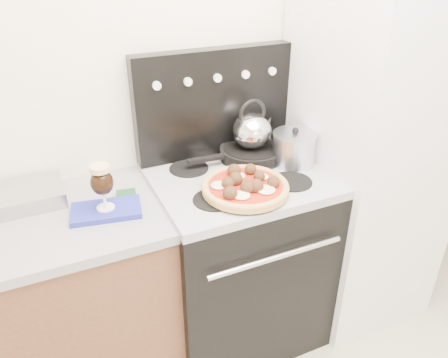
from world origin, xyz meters
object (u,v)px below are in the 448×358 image
oven_mitt (106,211)px  beer_glass (103,187)px  fridge (368,144)px  stock_pot (294,149)px  stove_body (237,260)px  tea_kettle (252,128)px  skillet (251,153)px  pizza (245,185)px  pizza_pan (245,192)px

oven_mitt → beer_glass: size_ratio=1.41×
fridge → stock_pot: bearing=176.0°
stove_body → fridge: size_ratio=0.46×
oven_mitt → fridge: bearing=0.3°
oven_mitt → beer_glass: 0.11m
tea_kettle → stock_pot: (0.15, -0.13, -0.08)m
beer_glass → skillet: 0.75m
fridge → oven_mitt: 1.29m
pizza → stock_pot: bearing=25.1°
beer_glass → skillet: bearing=12.8°
pizza → tea_kettle: bearing=58.3°
stock_pot → fridge: bearing=-4.0°
beer_glass → pizza_pan: 0.57m
stove_body → skillet: bearing=45.5°
pizza → skillet: pizza is taller
fridge → stock_pot: size_ratio=9.76×
fridge → beer_glass: 1.29m
pizza_pan → skillet: 0.33m
beer_glass → stock_pot: size_ratio=0.97×
pizza → stock_pot: size_ratio=1.84×
fridge → tea_kettle: size_ratio=9.50×
pizza → beer_glass: bearing=167.9°
fridge → oven_mitt: size_ratio=7.11×
pizza → fridge: bearing=9.5°
oven_mitt → stove_body: bearing=3.1°
pizza → skillet: (0.17, 0.28, -0.01)m
fridge → pizza_pan: bearing=-170.5°
pizza_pan → pizza: (0.00, 0.00, 0.03)m
pizza → tea_kettle: 0.35m
stove_body → pizza: 0.54m
pizza → stock_pot: 0.36m
pizza_pan → stock_pot: stock_pot is taller
oven_mitt → pizza_pan: 0.56m
oven_mitt → stock_pot: bearing=2.3°
skillet → oven_mitt: bearing=-167.2°
stove_body → pizza_pan: bearing=-106.3°
beer_glass → oven_mitt: bearing=0.0°
stove_body → beer_glass: bearing=-176.9°
stove_body → tea_kettle: bearing=45.5°
oven_mitt → stock_pot: (0.88, 0.04, 0.08)m
oven_mitt → beer_glass: beer_glass is taller
stove_body → skillet: 0.54m
tea_kettle → beer_glass: bearing=-158.5°
beer_glass → tea_kettle: size_ratio=0.95×
fridge → beer_glass: size_ratio=10.05×
beer_glass → pizza: 0.56m
oven_mitt → skillet: skillet is taller
oven_mitt → tea_kettle: tea_kettle is taller
stock_pot → stove_body: bearing=-179.1°
stove_body → oven_mitt: bearing=-176.9°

